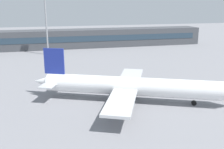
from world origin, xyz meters
name	(u,v)px	position (x,y,z in m)	size (l,w,h in m)	color
ground_plane	(88,87)	(0.00, 40.00, 0.00)	(400.00, 400.00, 0.00)	gray
terminal_building	(66,39)	(0.00, 106.57, 4.50)	(142.71, 12.13, 9.00)	#3F4247
airplane_near	(133,86)	(7.95, 26.94, 3.55)	(44.15, 31.84, 11.65)	white
floodlight_tower_west	(46,20)	(-9.12, 89.69, 15.01)	(3.20, 0.80, 25.97)	gray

